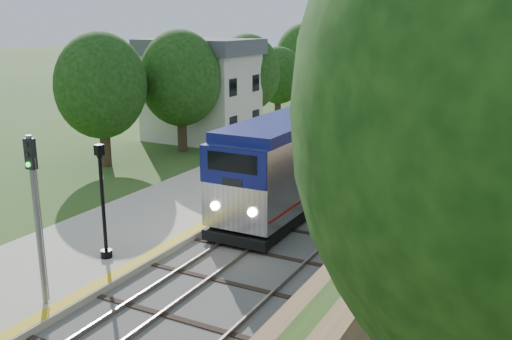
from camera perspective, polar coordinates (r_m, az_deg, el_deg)
The scene contains 10 objects.
trackbed at distance 69.64m, azimuth 20.05°, elevation 6.15°, with size 9.50×170.00×0.28m.
platform at distance 30.81m, azimuth -5.87°, elevation -2.75°, with size 6.40×68.00×0.38m, color #B0A68E.
yellow_stripe at distance 29.33m, azimuth -1.22°, elevation -3.18°, with size 0.55×68.00×0.01m, color gold.
station_building at distance 46.24m, azimuth -5.52°, elevation 8.07°, with size 8.60×6.60×8.00m.
signal_gantry at distance 64.15m, azimuth 20.19°, elevation 9.76°, with size 8.40×0.38×6.20m.
trees_behind_platform at distance 37.00m, azimuth -9.80°, elevation 6.95°, with size 7.82×53.32×7.21m.
train at distance 82.11m, azimuth 20.09°, elevation 8.94°, with size 3.14×125.81×4.62m.
lamppost_far at distance 22.73m, azimuth -15.03°, elevation -3.73°, with size 0.45×0.45×4.54m.
signal_platform at distance 19.26m, azimuth -21.19°, elevation -3.09°, with size 0.33×0.26×5.64m.
signal_farside at distance 33.72m, azimuth 18.90°, elevation 4.36°, with size 0.33×0.26×6.01m.
Camera 1 is at (11.21, -8.39, 9.41)m, focal length 40.00 mm.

